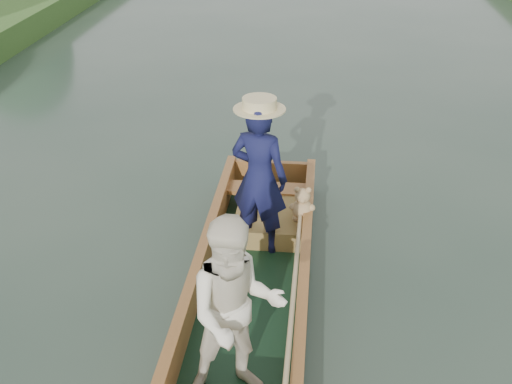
# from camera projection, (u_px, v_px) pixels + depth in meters

# --- Properties ---
(ground) EXTENTS (120.00, 120.00, 0.00)m
(ground) POSITION_uv_depth(u_px,v_px,m) (250.00, 308.00, 6.19)
(ground) COLOR #283D30
(ground) RESTS_ON ground
(punt) EXTENTS (1.15, 5.00, 1.76)m
(punt) POSITION_uv_depth(u_px,v_px,m) (251.00, 264.00, 5.86)
(punt) COLOR black
(punt) RESTS_ON ground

